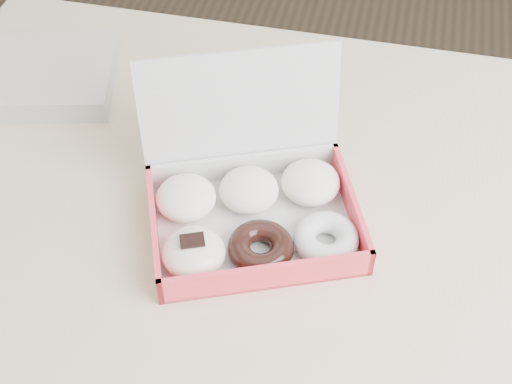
# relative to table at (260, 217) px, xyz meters

# --- Properties ---
(table) EXTENTS (1.20, 0.80, 0.75)m
(table) POSITION_rel_table_xyz_m (0.00, 0.00, 0.00)
(table) COLOR tan
(table) RESTS_ON ground
(donut_box) EXTENTS (0.36, 0.34, 0.21)m
(donut_box) POSITION_rel_table_xyz_m (0.00, -0.07, 0.11)
(donut_box) COLOR silver
(donut_box) RESTS_ON table
(newspapers) EXTENTS (0.29, 0.25, 0.04)m
(newspapers) POSITION_rel_table_xyz_m (-0.42, 0.15, 0.10)
(newspapers) COLOR beige
(newspapers) RESTS_ON table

